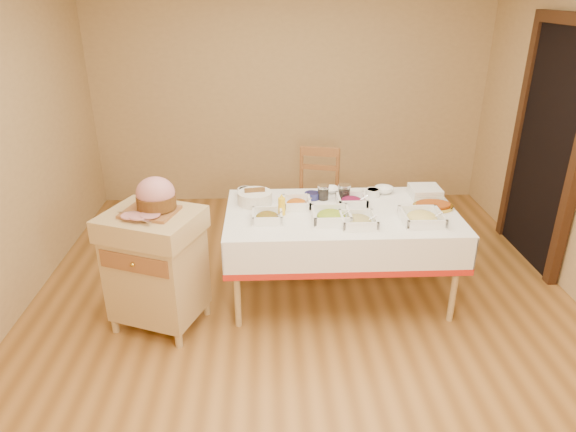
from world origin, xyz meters
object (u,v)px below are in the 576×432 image
at_px(mustard_bottle, 282,205).
at_px(plate_stack, 425,192).
at_px(dining_chair, 317,196).
at_px(ham_on_board, 155,197).
at_px(preserve_jar_right, 344,193).
at_px(butcher_cart, 156,263).
at_px(dining_table, 341,230).
at_px(preserve_jar_left, 323,193).
at_px(brass_platter, 433,206).
at_px(bread_basket, 255,197).

distance_m(mustard_bottle, plate_stack, 1.26).
relative_size(dining_chair, ham_on_board, 2.45).
bearing_deg(ham_on_board, plate_stack, 15.74).
relative_size(ham_on_board, preserve_jar_right, 2.93).
height_order(butcher_cart, mustard_bottle, mustard_bottle).
xyz_separation_m(dining_table, preserve_jar_left, (-0.12, 0.26, 0.22)).
distance_m(dining_chair, mustard_bottle, 1.18).
relative_size(preserve_jar_right, brass_platter, 0.41).
distance_m(dining_table, butcher_cart, 1.46).
distance_m(dining_table, mustard_bottle, 0.53).
bearing_deg(ham_on_board, mustard_bottle, 17.15).
distance_m(plate_stack, brass_platter, 0.25).
distance_m(ham_on_board, preserve_jar_right, 1.55).
relative_size(mustard_bottle, brass_platter, 0.53).
height_order(preserve_jar_right, mustard_bottle, mustard_bottle).
height_order(dining_chair, brass_platter, dining_chair).
bearing_deg(mustard_bottle, butcher_cart, -161.81).
relative_size(dining_table, plate_stack, 7.51).
relative_size(dining_table, dining_chair, 1.92).
xyz_separation_m(mustard_bottle, bread_basket, (-0.21, 0.23, -0.02)).
bearing_deg(mustard_bottle, dining_table, 5.63).
xyz_separation_m(ham_on_board, plate_stack, (2.11, 0.60, -0.23)).
bearing_deg(preserve_jar_left, plate_stack, 1.11).
bearing_deg(plate_stack, mustard_bottle, -165.32).
distance_m(ham_on_board, brass_platter, 2.15).
bearing_deg(dining_chair, butcher_cart, -133.87).
bearing_deg(bread_basket, preserve_jar_right, 4.08).
bearing_deg(preserve_jar_right, dining_table, -102.51).
xyz_separation_m(dining_table, bread_basket, (-0.68, 0.19, 0.21)).
bearing_deg(brass_platter, mustard_bottle, -176.57).
xyz_separation_m(preserve_jar_left, bread_basket, (-0.57, -0.07, -0.00)).
distance_m(dining_chair, ham_on_board, 1.93).
xyz_separation_m(mustard_bottle, brass_platter, (1.21, 0.07, -0.06)).
bearing_deg(ham_on_board, bread_basket, 36.73).
xyz_separation_m(dining_table, plate_stack, (0.74, 0.27, 0.21)).
height_order(dining_table, preserve_jar_left, preserve_jar_left).
height_order(bread_basket, plate_stack, bread_basket).
bearing_deg(dining_table, mustard_bottle, -174.37).
height_order(butcher_cart, bread_basket, butcher_cart).
xyz_separation_m(dining_table, ham_on_board, (-1.37, -0.32, 0.43)).
height_order(mustard_bottle, bread_basket, mustard_bottle).
xyz_separation_m(preserve_jar_left, brass_platter, (0.86, -0.23, -0.04)).
bearing_deg(brass_platter, ham_on_board, -170.59).
height_order(dining_table, bread_basket, bread_basket).
bearing_deg(butcher_cart, bread_basket, 36.80).
bearing_deg(preserve_jar_left, dining_table, -64.91).
height_order(bread_basket, brass_platter, bread_basket).
xyz_separation_m(dining_chair, preserve_jar_right, (0.15, -0.77, 0.33)).
bearing_deg(plate_stack, dining_table, -159.89).
bearing_deg(dining_chair, plate_stack, -41.62).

